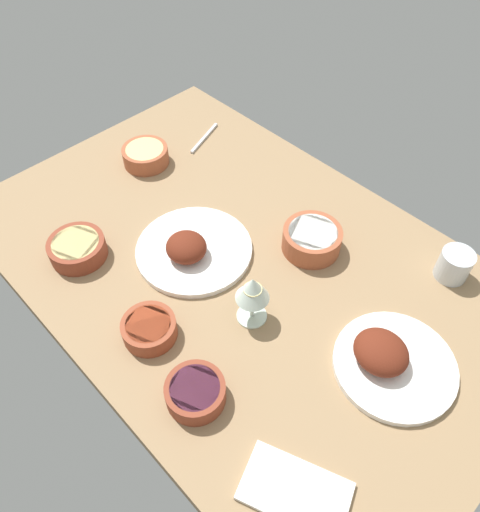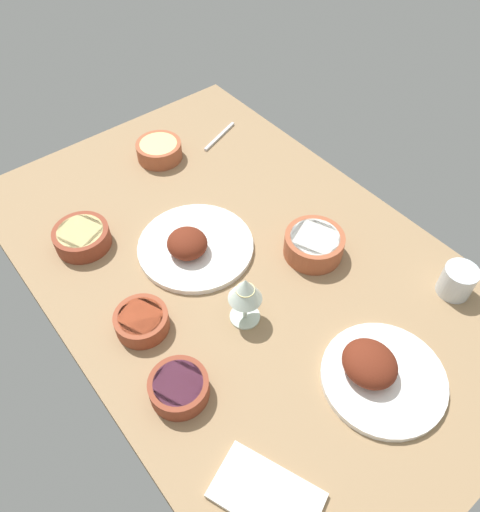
{
  "view_description": "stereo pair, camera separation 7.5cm",
  "coord_description": "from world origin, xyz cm",
  "views": [
    {
      "loc": [
        -56.51,
        55.0,
        99.49
      ],
      "look_at": [
        0.0,
        0.0,
        6.0
      ],
      "focal_mm": 34.53,
      "sensor_mm": 36.0,
      "label": 1
    },
    {
      "loc": [
        -61.47,
        49.39,
        99.49
      ],
      "look_at": [
        0.0,
        0.0,
        6.0
      ],
      "focal_mm": 34.53,
      "sensor_mm": 36.0,
      "label": 2
    }
  ],
  "objects": [
    {
      "name": "plate_near_viewer",
      "position": [
        10.21,
        7.05,
        5.92
      ],
      "size": [
        29.6,
        29.6,
        7.47
      ],
      "color": "white",
      "rests_on": "dining_table"
    },
    {
      "name": "plate_far_side",
      "position": [
        -42.53,
        -2.31,
        6.4
      ],
      "size": [
        26.12,
        26.12,
        7.75
      ],
      "color": "white",
      "rests_on": "dining_table"
    },
    {
      "name": "fork_loose",
      "position": [
        44.04,
        -27.03,
        4.4
      ],
      "size": [
        6.41,
        15.71,
        0.8
      ],
      "primitive_type": "cube",
      "rotation": [
        0.0,
        0.0,
        5.06
      ],
      "color": "silver",
      "rests_on": "dining_table"
    },
    {
      "name": "folded_napkin",
      "position": [
        -45.76,
        30.68,
        4.6
      ],
      "size": [
        22.06,
        17.53,
        1.2
      ],
      "primitive_type": "cube",
      "rotation": [
        0.0,
        0.0,
        0.38
      ],
      "color": "white",
      "rests_on": "dining_table"
    },
    {
      "name": "bowl_pasta",
      "position": [
        29.81,
        27.84,
        6.76
      ],
      "size": [
        14.21,
        14.21,
        5.05
      ],
      "color": "brown",
      "rests_on": "dining_table"
    },
    {
      "name": "bowl_cream",
      "position": [
        -9.44,
        -16.16,
        7.36
      ],
      "size": [
        14.95,
        14.95,
        6.21
      ],
      "color": "#A35133",
      "rests_on": "dining_table"
    },
    {
      "name": "wine_glass",
      "position": [
        -13.69,
        9.56,
        13.93
      ],
      "size": [
        7.6,
        7.6,
        14.0
      ],
      "color": "silver",
      "rests_on": "dining_table"
    },
    {
      "name": "bowl_sauce",
      "position": [
        -1.3,
        29.18,
        6.49
      ],
      "size": [
        12.15,
        12.15,
        4.53
      ],
      "color": "brown",
      "rests_on": "dining_table"
    },
    {
      "name": "bowl_onions",
      "position": [
        -19.69,
        31.65,
        6.6
      ],
      "size": [
        12.33,
        12.33,
        4.74
      ],
      "color": "brown",
      "rests_on": "dining_table"
    },
    {
      "name": "dining_table",
      "position": [
        0.0,
        0.0,
        2.0
      ],
      "size": [
        140.0,
        90.0,
        4.0
      ],
      "primitive_type": "cube",
      "color": "#937551",
      "rests_on": "ground"
    },
    {
      "name": "bowl_potatoes",
      "position": [
        47.41,
        -6.79,
        6.86
      ],
      "size": [
        13.57,
        13.57,
        5.23
      ],
      "color": "#A35133",
      "rests_on": "dining_table"
    },
    {
      "name": "water_tumbler",
      "position": [
        -39.03,
        -33.88,
        7.86
      ],
      "size": [
        7.91,
        7.91,
        7.72
      ],
      "primitive_type": "cylinder",
      "color": "silver",
      "rests_on": "dining_table"
    }
  ]
}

